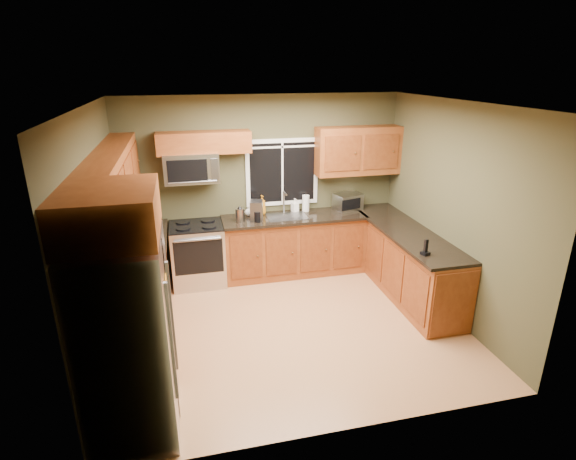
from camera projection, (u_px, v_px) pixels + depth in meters
name	position (u px, v px, depth m)	size (l,w,h in m)	color
floor	(291.00, 325.00, 5.67)	(4.20, 4.20, 0.00)	#B57B4F
ceiling	(291.00, 104.00, 4.73)	(4.20, 4.20, 0.00)	white
back_wall	(263.00, 186.00, 6.84)	(4.20, 4.20, 0.00)	#434229
front_wall	(344.00, 298.00, 3.56)	(4.20, 4.20, 0.00)	#434229
left_wall	(98.00, 240.00, 4.74)	(3.60, 3.60, 0.00)	#434229
right_wall	(452.00, 211.00, 5.65)	(3.60, 3.60, 0.00)	#434229
window	(282.00, 172.00, 6.82)	(1.12, 0.03, 1.02)	white
base_cabinets_left	(140.00, 292.00, 5.55)	(0.60, 2.65, 0.90)	brown
countertop_left	(138.00, 257.00, 5.40)	(0.65, 2.65, 0.04)	black
base_cabinets_back	(294.00, 246.00, 6.97)	(2.17, 0.60, 0.90)	brown
countertop_back	(294.00, 217.00, 6.78)	(2.17, 0.65, 0.04)	black
base_cabinets_peninsula	(404.00, 262.00, 6.40)	(0.60, 2.52, 0.90)	brown
countertop_peninsula	(405.00, 231.00, 6.23)	(0.65, 2.50, 0.04)	black
upper_cabinets_left	(114.00, 181.00, 5.04)	(0.33, 2.65, 0.72)	brown
upper_cabinets_back_left	(204.00, 142.00, 6.26)	(1.30, 0.33, 0.30)	brown
upper_cabinets_back_right	(358.00, 151.00, 6.83)	(1.30, 0.33, 0.72)	brown
upper_cabinet_over_fridge	(109.00, 213.00, 3.40)	(0.72, 0.90, 0.38)	brown
refrigerator	(127.00, 340.00, 3.79)	(0.74, 0.90, 1.80)	#B7B7BC
range	(198.00, 254.00, 6.62)	(0.76, 0.69, 0.94)	#B7B7BC
microwave	(191.00, 168.00, 6.31)	(0.76, 0.41, 0.42)	#B7B7BC
sink	(287.00, 216.00, 6.76)	(0.60, 0.42, 0.36)	slate
toaster_oven	(348.00, 202.00, 7.06)	(0.47, 0.40, 0.25)	#B7B7BC
coffee_maker	(257.00, 211.00, 6.55)	(0.22, 0.27, 0.29)	slate
kettle	(240.00, 214.00, 6.51)	(0.14, 0.14, 0.24)	#B7B7BC
paper_towel_roll	(306.00, 203.00, 6.97)	(0.14, 0.14, 0.28)	white
soap_bottle_a	(262.00, 205.00, 6.83)	(0.11, 0.11, 0.29)	#C47512
soap_bottle_b	(295.00, 205.00, 6.96)	(0.09, 0.10, 0.21)	white
soap_bottle_c	(249.00, 211.00, 6.77)	(0.12, 0.12, 0.15)	white
cordless_phone	(425.00, 250.00, 5.38)	(0.11, 0.11, 0.20)	black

